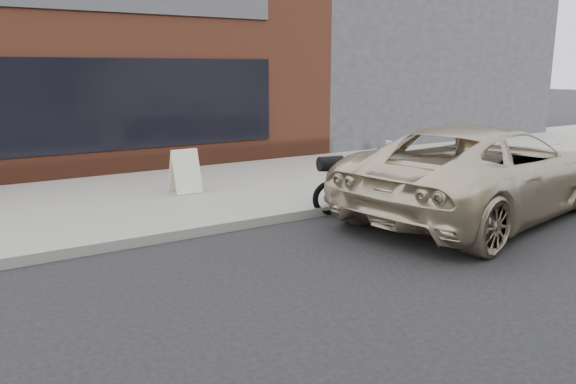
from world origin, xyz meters
The scene contains 7 objects.
ground centered at (0.00, 0.00, 0.00)m, with size 120.00×120.00×0.00m, color black.
near_sidewalk centered at (0.00, 7.00, 0.07)m, with size 44.00×6.00×0.15m, color gray.
storefront centered at (-2.00, 13.98, 2.25)m, with size 14.00×10.07×4.50m.
neighbour_building centered at (10.00, 14.00, 3.00)m, with size 10.00×10.00×6.00m, color #2A2A2F.
motorcycle centered at (1.85, 3.90, 0.53)m, with size 1.94×0.68×1.23m.
minivan centered at (3.50, 2.60, 0.78)m, with size 2.59×5.62×1.56m, color beige.
sandwich_sign centered at (-0.34, 6.40, 0.57)m, with size 0.53×0.49×0.83m.
Camera 1 is at (-4.28, -3.56, 2.49)m, focal length 35.00 mm.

